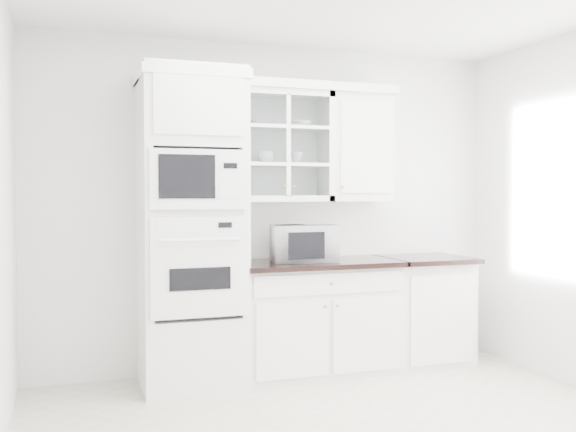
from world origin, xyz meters
name	(u,v)px	position (x,y,z in m)	size (l,w,h in m)	color
room_shell	(334,145)	(0.00, 0.43, 1.78)	(4.00, 3.50, 2.70)	white
oven_column	(191,229)	(-0.75, 1.42, 1.20)	(0.76, 0.68, 2.40)	white
base_cabinet_run	(316,316)	(0.28, 1.45, 0.46)	(1.32, 0.67, 0.92)	white
extra_base_cabinet	(423,309)	(1.28, 1.45, 0.46)	(0.72, 0.67, 0.92)	white
upper_cabinet_glass	(282,147)	(0.03, 1.58, 1.85)	(0.80, 0.33, 0.90)	white
upper_cabinet_solid	(357,148)	(0.71, 1.58, 1.85)	(0.55, 0.33, 0.90)	white
crown_molding	(270,86)	(-0.07, 1.56, 2.33)	(2.14, 0.38, 0.07)	white
countertop_microwave	(304,243)	(0.16, 1.41, 1.07)	(0.51, 0.42, 0.30)	white
bowl_a	(262,123)	(-0.14, 1.59, 2.03)	(0.20, 0.20, 0.05)	white
bowl_b	(301,124)	(0.19, 1.57, 2.04)	(0.17, 0.17, 0.05)	white
cup_a	(266,157)	(-0.11, 1.58, 1.76)	(0.13, 0.13, 0.10)	white
cup_b	(296,158)	(0.15, 1.57, 1.76)	(0.10, 0.10, 0.10)	white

